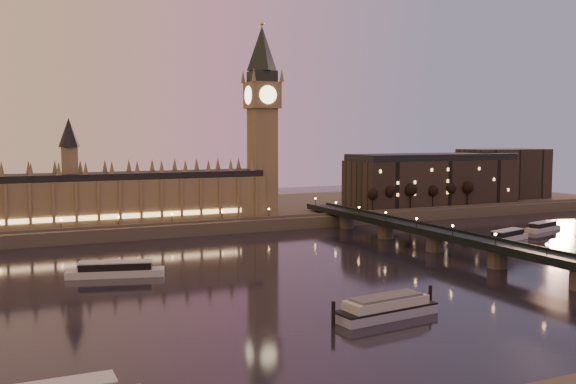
# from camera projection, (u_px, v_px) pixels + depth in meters

# --- Properties ---
(ground) EXTENTS (700.00, 700.00, 0.00)m
(ground) POSITION_uv_depth(u_px,v_px,m) (251.00, 280.00, 220.20)
(ground) COLOR black
(ground) RESTS_ON ground
(far_embankment) EXTENTS (560.00, 130.00, 6.00)m
(far_embankment) POSITION_uv_depth(u_px,v_px,m) (197.00, 214.00, 381.82)
(far_embankment) COLOR #423D35
(far_embankment) RESTS_ON ground
(palace_of_westminster) EXTENTS (180.00, 26.62, 52.00)m
(palace_of_westminster) POSITION_uv_depth(u_px,v_px,m) (83.00, 193.00, 311.25)
(palace_of_westminster) COLOR brown
(palace_of_westminster) RESTS_ON ground
(big_ben) EXTENTS (17.68, 17.68, 104.00)m
(big_ben) POSITION_uv_depth(u_px,v_px,m) (262.00, 109.00, 346.46)
(big_ben) COLOR brown
(big_ben) RESTS_ON ground
(westminster_bridge) EXTENTS (13.20, 260.00, 15.30)m
(westminster_bridge) POSITION_uv_depth(u_px,v_px,m) (463.00, 245.00, 257.65)
(westminster_bridge) COLOR black
(westminster_bridge) RESTS_ON ground
(city_block) EXTENTS (155.00, 45.00, 34.00)m
(city_block) POSITION_uv_depth(u_px,v_px,m) (457.00, 177.00, 417.55)
(city_block) COLOR black
(city_block) RESTS_ON ground
(bare_tree_0) EXTENTS (6.79, 6.79, 13.81)m
(bare_tree_0) POSITION_uv_depth(u_px,v_px,m) (370.00, 194.00, 365.11)
(bare_tree_0) COLOR black
(bare_tree_0) RESTS_ON ground
(bare_tree_1) EXTENTS (6.79, 6.79, 13.81)m
(bare_tree_1) POSITION_uv_depth(u_px,v_px,m) (391.00, 193.00, 371.06)
(bare_tree_1) COLOR black
(bare_tree_1) RESTS_ON ground
(bare_tree_2) EXTENTS (6.79, 6.79, 13.81)m
(bare_tree_2) POSITION_uv_depth(u_px,v_px,m) (411.00, 192.00, 377.01)
(bare_tree_2) COLOR black
(bare_tree_2) RESTS_ON ground
(bare_tree_3) EXTENTS (6.79, 6.79, 13.81)m
(bare_tree_3) POSITION_uv_depth(u_px,v_px,m) (431.00, 191.00, 382.96)
(bare_tree_3) COLOR black
(bare_tree_3) RESTS_ON ground
(bare_tree_4) EXTENTS (6.79, 6.79, 13.81)m
(bare_tree_4) POSITION_uv_depth(u_px,v_px,m) (451.00, 190.00, 388.92)
(bare_tree_4) COLOR black
(bare_tree_4) RESTS_ON ground
(bare_tree_5) EXTENTS (6.79, 6.79, 13.81)m
(bare_tree_5) POSITION_uv_depth(u_px,v_px,m) (469.00, 189.00, 394.87)
(bare_tree_5) COLOR black
(bare_tree_5) RESTS_ON ground
(cruise_boat_a) EXTENTS (34.37, 15.66, 5.38)m
(cruise_boat_a) POSITION_uv_depth(u_px,v_px,m) (116.00, 270.00, 226.01)
(cruise_boat_a) COLOR silver
(cruise_boat_a) RESTS_ON ground
(cruise_boat_b) EXTENTS (26.70, 13.40, 4.79)m
(cruise_boat_b) POSITION_uv_depth(u_px,v_px,m) (543.00, 227.00, 333.80)
(cruise_boat_b) COLOR silver
(cruise_boat_b) RESTS_ON ground
(cruise_boat_c) EXTENTS (26.78, 14.11, 5.17)m
(cruise_boat_c) POSITION_uv_depth(u_px,v_px,m) (507.00, 236.00, 303.16)
(cruise_boat_c) COLOR silver
(cruise_boat_c) RESTS_ON ground
(moored_barge) EXTENTS (35.07, 12.06, 6.47)m
(moored_barge) POSITION_uv_depth(u_px,v_px,m) (386.00, 307.00, 175.40)
(moored_barge) COLOR #8F99B6
(moored_barge) RESTS_ON ground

